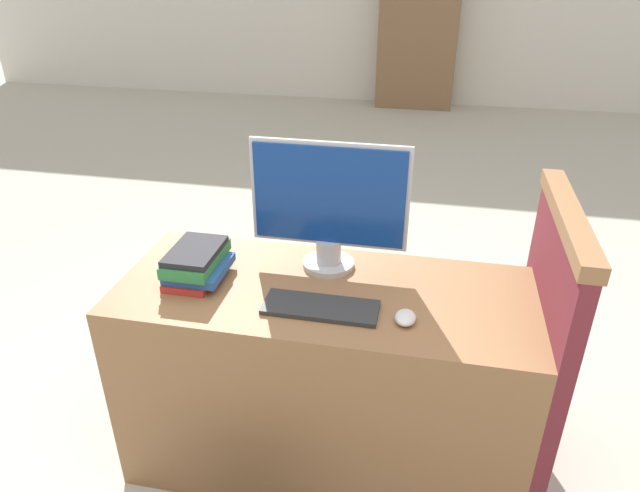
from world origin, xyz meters
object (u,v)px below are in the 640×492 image
Objects in this scene: monitor at (329,205)px; mouse at (405,318)px; book_stack at (197,263)px; keyboard at (321,307)px.

monitor reaches higher than mouse.
book_stack is at bearing 170.48° from mouse.
monitor is at bearing 21.63° from book_stack.
book_stack reaches higher than keyboard.
keyboard is at bearing -13.40° from book_stack.
book_stack is (-0.46, 0.11, 0.05)m from keyboard.
monitor is 1.49× the size of keyboard.
keyboard is 0.27m from mouse.
book_stack is (-0.43, -0.17, -0.18)m from monitor.
keyboard is 1.34× the size of book_stack.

